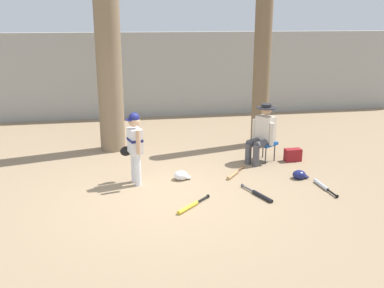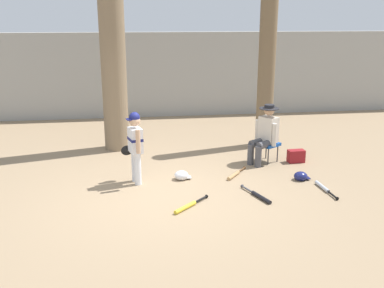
{
  "view_description": "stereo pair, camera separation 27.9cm",
  "coord_description": "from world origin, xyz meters",
  "px_view_note": "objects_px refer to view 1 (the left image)",
  "views": [
    {
      "loc": [
        -0.74,
        -6.72,
        2.88
      ],
      "look_at": [
        0.57,
        0.52,
        0.75
      ],
      "focal_mm": 40.98,
      "sensor_mm": 36.0,
      "label": 1
    },
    {
      "loc": [
        -0.47,
        -6.76,
        2.88
      ],
      "look_at": [
        0.57,
        0.52,
        0.75
      ],
      "focal_mm": 40.98,
      "sensor_mm": 36.0,
      "label": 2
    }
  ],
  "objects_px": {
    "batting_helmet_white": "(181,176)",
    "folding_stool": "(265,144)",
    "handbag_beside_stool": "(293,155)",
    "bat_aluminum_silver": "(323,186)",
    "bat_yellow_trainer": "(190,206)",
    "seated_spectator": "(262,132)",
    "tree_behind_spectator": "(262,70)",
    "bat_black_composite": "(260,195)",
    "bat_wood_tan": "(234,174)",
    "batting_helmet_navy": "(299,175)",
    "tree_near_player": "(108,52)",
    "young_ballplayer": "(134,144)"
  },
  "relations": [
    {
      "from": "tree_behind_spectator",
      "to": "bat_aluminum_silver",
      "type": "height_order",
      "value": "tree_behind_spectator"
    },
    {
      "from": "tree_behind_spectator",
      "to": "bat_black_composite",
      "type": "distance_m",
      "value": 3.63
    },
    {
      "from": "bat_black_composite",
      "to": "batting_helmet_white",
      "type": "xyz_separation_m",
      "value": [
        -1.17,
        1.04,
        0.04
      ]
    },
    {
      "from": "batting_helmet_white",
      "to": "tree_behind_spectator",
      "type": "bearing_deg",
      "value": 42.77
    },
    {
      "from": "handbag_beside_stool",
      "to": "batting_helmet_white",
      "type": "bearing_deg",
      "value": -164.93
    },
    {
      "from": "seated_spectator",
      "to": "bat_wood_tan",
      "type": "xyz_separation_m",
      "value": [
        -0.78,
        -0.7,
        -0.61
      ]
    },
    {
      "from": "tree_behind_spectator",
      "to": "bat_wood_tan",
      "type": "height_order",
      "value": "tree_behind_spectator"
    },
    {
      "from": "handbag_beside_stool",
      "to": "batting_helmet_navy",
      "type": "xyz_separation_m",
      "value": [
        -0.29,
        -1.0,
        -0.06
      ]
    },
    {
      "from": "young_ballplayer",
      "to": "bat_black_composite",
      "type": "relative_size",
      "value": 1.65
    },
    {
      "from": "batting_helmet_white",
      "to": "young_ballplayer",
      "type": "bearing_deg",
      "value": -177.04
    },
    {
      "from": "seated_spectator",
      "to": "batting_helmet_white",
      "type": "bearing_deg",
      "value": -157.86
    },
    {
      "from": "bat_aluminum_silver",
      "to": "tree_near_player",
      "type": "bearing_deg",
      "value": 139.77
    },
    {
      "from": "tree_near_player",
      "to": "seated_spectator",
      "type": "bearing_deg",
      "value": -25.94
    },
    {
      "from": "bat_black_composite",
      "to": "bat_wood_tan",
      "type": "relative_size",
      "value": 1.3
    },
    {
      "from": "tree_near_player",
      "to": "young_ballplayer",
      "type": "distance_m",
      "value": 2.68
    },
    {
      "from": "tree_near_player",
      "to": "handbag_beside_stool",
      "type": "xyz_separation_m",
      "value": [
        3.67,
        -1.53,
        -2.05
      ]
    },
    {
      "from": "handbag_beside_stool",
      "to": "bat_aluminum_silver",
      "type": "height_order",
      "value": "handbag_beside_stool"
    },
    {
      "from": "bat_black_composite",
      "to": "seated_spectator",
      "type": "bearing_deg",
      "value": 70.54
    },
    {
      "from": "tree_near_player",
      "to": "bat_yellow_trainer",
      "type": "distance_m",
      "value": 4.24
    },
    {
      "from": "handbag_beside_stool",
      "to": "bat_black_composite",
      "type": "relative_size",
      "value": 0.43
    },
    {
      "from": "bat_black_composite",
      "to": "batting_helmet_white",
      "type": "height_order",
      "value": "batting_helmet_white"
    },
    {
      "from": "young_ballplayer",
      "to": "handbag_beside_stool",
      "type": "distance_m",
      "value": 3.42
    },
    {
      "from": "handbag_beside_stool",
      "to": "folding_stool",
      "type": "bearing_deg",
      "value": 168.2
    },
    {
      "from": "bat_aluminum_silver",
      "to": "bat_yellow_trainer",
      "type": "distance_m",
      "value": 2.48
    },
    {
      "from": "batting_helmet_navy",
      "to": "tree_behind_spectator",
      "type": "bearing_deg",
      "value": 90.03
    },
    {
      "from": "bat_aluminum_silver",
      "to": "bat_yellow_trainer",
      "type": "relative_size",
      "value": 1.22
    },
    {
      "from": "batting_helmet_navy",
      "to": "bat_aluminum_silver",
      "type": "bearing_deg",
      "value": -66.9
    },
    {
      "from": "bat_aluminum_silver",
      "to": "handbag_beside_stool",
      "type": "bearing_deg",
      "value": 87.34
    },
    {
      "from": "batting_helmet_white",
      "to": "folding_stool",
      "type": "bearing_deg",
      "value": 22.67
    },
    {
      "from": "bat_yellow_trainer",
      "to": "batting_helmet_white",
      "type": "relative_size",
      "value": 2.03
    },
    {
      "from": "tree_near_player",
      "to": "batting_helmet_white",
      "type": "bearing_deg",
      "value": -61.02
    },
    {
      "from": "tree_near_player",
      "to": "bat_wood_tan",
      "type": "distance_m",
      "value": 3.78
    },
    {
      "from": "bat_wood_tan",
      "to": "bat_aluminum_silver",
      "type": "relative_size",
      "value": 0.79
    },
    {
      "from": "folding_stool",
      "to": "handbag_beside_stool",
      "type": "relative_size",
      "value": 1.63
    },
    {
      "from": "batting_helmet_white",
      "to": "bat_black_composite",
      "type": "bearing_deg",
      "value": -41.73
    },
    {
      "from": "tree_near_player",
      "to": "batting_helmet_white",
      "type": "distance_m",
      "value": 3.27
    },
    {
      "from": "handbag_beside_stool",
      "to": "batting_helmet_white",
      "type": "xyz_separation_m",
      "value": [
        -2.46,
        -0.66,
        -0.05
      ]
    },
    {
      "from": "tree_behind_spectator",
      "to": "batting_helmet_white",
      "type": "bearing_deg",
      "value": -137.23
    },
    {
      "from": "tree_behind_spectator",
      "to": "bat_aluminum_silver",
      "type": "bearing_deg",
      "value": -85.61
    },
    {
      "from": "bat_wood_tan",
      "to": "batting_helmet_white",
      "type": "distance_m",
      "value": 1.02
    },
    {
      "from": "tree_behind_spectator",
      "to": "bat_aluminum_silver",
      "type": "distance_m",
      "value": 3.33
    },
    {
      "from": "tree_near_player",
      "to": "handbag_beside_stool",
      "type": "distance_m",
      "value": 4.47
    },
    {
      "from": "bat_wood_tan",
      "to": "batting_helmet_navy",
      "type": "relative_size",
      "value": 2.06
    },
    {
      "from": "seated_spectator",
      "to": "bat_aluminum_silver",
      "type": "distance_m",
      "value": 1.8
    },
    {
      "from": "seated_spectator",
      "to": "bat_yellow_trainer",
      "type": "distance_m",
      "value": 2.79
    },
    {
      "from": "tree_behind_spectator",
      "to": "batting_helmet_white",
      "type": "relative_size",
      "value": 13.38
    },
    {
      "from": "bat_black_composite",
      "to": "handbag_beside_stool",
      "type": "bearing_deg",
      "value": 52.86
    },
    {
      "from": "young_ballplayer",
      "to": "bat_wood_tan",
      "type": "distance_m",
      "value": 1.98
    },
    {
      "from": "young_ballplayer",
      "to": "batting_helmet_navy",
      "type": "distance_m",
      "value": 3.09
    },
    {
      "from": "tree_behind_spectator",
      "to": "folding_stool",
      "type": "bearing_deg",
      "value": -103.43
    }
  ]
}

